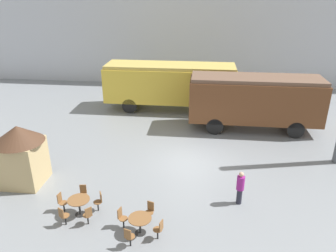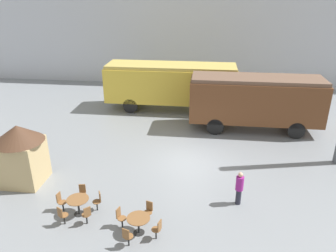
{
  "view_description": "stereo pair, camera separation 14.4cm",
  "coord_description": "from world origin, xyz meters",
  "px_view_note": "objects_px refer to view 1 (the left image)",
  "views": [
    {
      "loc": [
        0.52,
        -15.82,
        8.86
      ],
      "look_at": [
        -1.38,
        1.0,
        1.6
      ],
      "focal_mm": 35.0,
      "sensor_mm": 36.0,
      "label": 1
    },
    {
      "loc": [
        0.66,
        -15.81,
        8.86
      ],
      "look_at": [
        -1.38,
        1.0,
        1.6
      ],
      "focal_mm": 35.0,
      "sensor_mm": 36.0,
      "label": 2
    }
  ],
  "objects_px": {
    "visitor_person": "(240,187)",
    "ticket_kiosk": "(21,152)",
    "passenger_coach_vintage": "(170,83)",
    "cafe_table_mid": "(140,221)",
    "passenger_coach_wooden": "(255,99)",
    "cafe_chair_0": "(83,193)",
    "cafe_table_near": "(79,202)"
  },
  "relations": [
    {
      "from": "cafe_table_near",
      "to": "visitor_person",
      "type": "height_order",
      "value": "visitor_person"
    },
    {
      "from": "cafe_table_near",
      "to": "cafe_table_mid",
      "type": "relative_size",
      "value": 1.01
    },
    {
      "from": "passenger_coach_vintage",
      "to": "cafe_table_mid",
      "type": "height_order",
      "value": "passenger_coach_vintage"
    },
    {
      "from": "cafe_table_near",
      "to": "cafe_table_mid",
      "type": "xyz_separation_m",
      "value": [
        2.73,
        -0.82,
        -0.03
      ]
    },
    {
      "from": "passenger_coach_wooden",
      "to": "visitor_person",
      "type": "height_order",
      "value": "passenger_coach_wooden"
    },
    {
      "from": "passenger_coach_wooden",
      "to": "cafe_chair_0",
      "type": "distance_m",
      "value": 12.55
    },
    {
      "from": "visitor_person",
      "to": "ticket_kiosk",
      "type": "relative_size",
      "value": 0.53
    },
    {
      "from": "cafe_table_near",
      "to": "visitor_person",
      "type": "xyz_separation_m",
      "value": [
        6.7,
        1.54,
        0.24
      ]
    },
    {
      "from": "cafe_table_mid",
      "to": "cafe_chair_0",
      "type": "xyz_separation_m",
      "value": [
        -2.86,
        1.64,
        -0.07
      ]
    },
    {
      "from": "visitor_person",
      "to": "passenger_coach_vintage",
      "type": "bearing_deg",
      "value": 110.17
    },
    {
      "from": "passenger_coach_wooden",
      "to": "visitor_person",
      "type": "distance_m",
      "value": 8.7
    },
    {
      "from": "cafe_table_near",
      "to": "ticket_kiosk",
      "type": "xyz_separation_m",
      "value": [
        -3.49,
        2.08,
        1.06
      ]
    },
    {
      "from": "passenger_coach_vintage",
      "to": "visitor_person",
      "type": "xyz_separation_m",
      "value": [
        4.31,
        -11.72,
        -1.24
      ]
    },
    {
      "from": "cafe_chair_0",
      "to": "ticket_kiosk",
      "type": "relative_size",
      "value": 0.29
    },
    {
      "from": "passenger_coach_wooden",
      "to": "cafe_table_near",
      "type": "height_order",
      "value": "passenger_coach_wooden"
    },
    {
      "from": "passenger_coach_vintage",
      "to": "ticket_kiosk",
      "type": "bearing_deg",
      "value": -117.73
    },
    {
      "from": "passenger_coach_vintage",
      "to": "passenger_coach_wooden",
      "type": "bearing_deg",
      "value": -29.02
    },
    {
      "from": "cafe_table_near",
      "to": "cafe_chair_0",
      "type": "height_order",
      "value": "cafe_chair_0"
    },
    {
      "from": "passenger_coach_vintage",
      "to": "cafe_table_mid",
      "type": "relative_size",
      "value": 10.81
    },
    {
      "from": "cafe_table_near",
      "to": "cafe_chair_0",
      "type": "bearing_deg",
      "value": 98.76
    },
    {
      "from": "visitor_person",
      "to": "ticket_kiosk",
      "type": "height_order",
      "value": "ticket_kiosk"
    },
    {
      "from": "passenger_coach_vintage",
      "to": "passenger_coach_wooden",
      "type": "xyz_separation_m",
      "value": [
        5.88,
        -3.26,
        0.03
      ]
    },
    {
      "from": "passenger_coach_wooden",
      "to": "cafe_chair_0",
      "type": "xyz_separation_m",
      "value": [
        -8.4,
        -9.19,
        -1.61
      ]
    },
    {
      "from": "ticket_kiosk",
      "to": "cafe_chair_0",
      "type": "bearing_deg",
      "value": -20.58
    },
    {
      "from": "passenger_coach_vintage",
      "to": "cafe_table_mid",
      "type": "bearing_deg",
      "value": -88.63
    },
    {
      "from": "passenger_coach_wooden",
      "to": "cafe_table_mid",
      "type": "xyz_separation_m",
      "value": [
        -5.54,
        -10.83,
        -1.54
      ]
    },
    {
      "from": "passenger_coach_wooden",
      "to": "cafe_table_near",
      "type": "xyz_separation_m",
      "value": [
        -8.27,
        -10.01,
        -1.51
      ]
    },
    {
      "from": "passenger_coach_vintage",
      "to": "ticket_kiosk",
      "type": "height_order",
      "value": "passenger_coach_vintage"
    },
    {
      "from": "cafe_chair_0",
      "to": "passenger_coach_vintage",
      "type": "bearing_deg",
      "value": 159.8
    },
    {
      "from": "passenger_coach_wooden",
      "to": "cafe_table_near",
      "type": "relative_size",
      "value": 9.16
    },
    {
      "from": "passenger_coach_vintage",
      "to": "cafe_table_mid",
      "type": "xyz_separation_m",
      "value": [
        0.34,
        -14.09,
        -1.51
      ]
    },
    {
      "from": "visitor_person",
      "to": "cafe_table_mid",
      "type": "bearing_deg",
      "value": -149.19
    }
  ]
}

